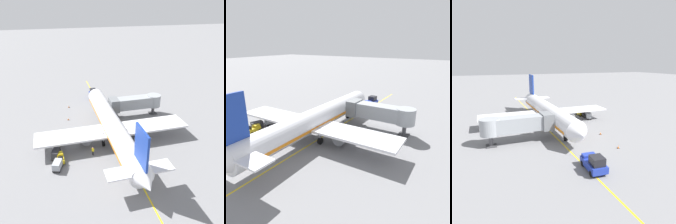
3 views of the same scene
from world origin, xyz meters
The scene contains 12 objects.
ground_plane centered at (0.00, 0.00, 0.00)m, with size 400.00×400.00×0.00m, color slate.
gate_lead_in_line centered at (0.00, 0.00, 0.00)m, with size 0.24×80.00×0.01m, color gold.
parked_airliner centered at (-1.01, 1.44, 3.19)m, with size 30.03×37.22×10.63m.
jet_bridge centered at (7.06, 10.52, 3.45)m, with size 12.72×3.50×4.98m.
pushback_tractor centered at (-0.56, 24.33, 1.10)m, with size 2.52×4.55×2.40m.
baggage_tug_lead centered at (-11.69, -3.04, 0.71)m, with size 1.36×2.54×1.62m.
baggage_cart_front centered at (-12.09, 1.17, 0.95)m, with size 1.96×2.96×1.58m.
baggage_cart_second_in_train centered at (-12.36, -1.78, 0.95)m, with size 1.96×2.96×1.58m.
baggage_cart_third_in_train centered at (-12.31, -5.11, 0.95)m, with size 1.96×2.96×1.58m.
ground_crew_wing_walker centered at (-5.83, -2.70, 0.95)m, with size 0.48×0.65×1.69m.
safety_cone_nose_left centered at (-8.06, 19.39, 0.29)m, with size 0.36×0.36×0.59m.
safety_cone_nose_right centered at (-8.88, 12.36, 0.29)m, with size 0.36×0.36×0.59m.
Camera 2 is at (20.03, -24.69, 15.67)m, focal length 33.51 mm.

